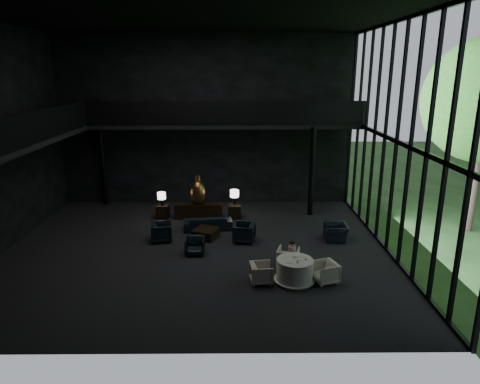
{
  "coord_description": "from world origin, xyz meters",
  "views": [
    {
      "loc": [
        1.44,
        -14.52,
        6.33
      ],
      "look_at": [
        1.57,
        0.5,
        2.06
      ],
      "focal_mm": 32.0,
      "sensor_mm": 36.0,
      "label": 1
    }
  ],
  "objects_px": {
    "table_lamp_left": "(162,196)",
    "lounge_armchair_west": "(161,231)",
    "bronze_urn": "(198,192)",
    "child": "(292,249)",
    "dining_chair_north": "(288,257)",
    "side_table_left": "(163,211)",
    "lounge_armchair_east": "(244,232)",
    "sofa": "(208,221)",
    "lounge_armchair_south": "(195,246)",
    "coffee_table": "(206,233)",
    "dining_table": "(295,272)",
    "dining_chair_east": "(325,272)",
    "side_table_right": "(235,211)",
    "console": "(199,211)",
    "window_armchair": "(336,230)",
    "table_lamp_right": "(234,194)",
    "dining_chair_west": "(261,273)"
  },
  "relations": [
    {
      "from": "sofa",
      "to": "lounge_armchair_south",
      "type": "relative_size",
      "value": 3.1
    },
    {
      "from": "window_armchair",
      "to": "dining_table",
      "type": "height_order",
      "value": "dining_table"
    },
    {
      "from": "child",
      "to": "table_lamp_left",
      "type": "bearing_deg",
      "value": -44.91
    },
    {
      "from": "sofa",
      "to": "lounge_armchair_west",
      "type": "height_order",
      "value": "lounge_armchair_west"
    },
    {
      "from": "table_lamp_left",
      "to": "lounge_armchair_west",
      "type": "distance_m",
      "value": 2.7
    },
    {
      "from": "lounge_armchair_east",
      "to": "window_armchair",
      "type": "bearing_deg",
      "value": 104.32
    },
    {
      "from": "lounge_armchair_west",
      "to": "lounge_armchair_south",
      "type": "distance_m",
      "value": 1.87
    },
    {
      "from": "lounge_armchair_east",
      "to": "dining_chair_east",
      "type": "bearing_deg",
      "value": 48.12
    },
    {
      "from": "side_table_left",
      "to": "coffee_table",
      "type": "distance_m",
      "value": 3.19
    },
    {
      "from": "dining_table",
      "to": "dining_chair_north",
      "type": "relative_size",
      "value": 1.98
    },
    {
      "from": "bronze_urn",
      "to": "lounge_armchair_south",
      "type": "xyz_separation_m",
      "value": [
        0.2,
        -3.86,
        -0.91
      ]
    },
    {
      "from": "lounge_armchair_east",
      "to": "dining_chair_north",
      "type": "height_order",
      "value": "lounge_armchair_east"
    },
    {
      "from": "lounge_armchair_west",
      "to": "window_armchair",
      "type": "relative_size",
      "value": 0.93
    },
    {
      "from": "table_lamp_right",
      "to": "sofa",
      "type": "distance_m",
      "value": 2.01
    },
    {
      "from": "side_table_right",
      "to": "side_table_left",
      "type": "bearing_deg",
      "value": 178.96
    },
    {
      "from": "lounge_armchair_west",
      "to": "dining_chair_north",
      "type": "distance_m",
      "value": 5.14
    },
    {
      "from": "window_armchair",
      "to": "dining_chair_north",
      "type": "xyz_separation_m",
      "value": [
        -2.13,
        -2.36,
        -0.05
      ]
    },
    {
      "from": "table_lamp_left",
      "to": "table_lamp_right",
      "type": "height_order",
      "value": "table_lamp_right"
    },
    {
      "from": "dining_chair_north",
      "to": "dining_chair_east",
      "type": "bearing_deg",
      "value": 149.43
    },
    {
      "from": "side_table_left",
      "to": "lounge_armchair_east",
      "type": "relative_size",
      "value": 0.72
    },
    {
      "from": "dining_table",
      "to": "console",
      "type": "bearing_deg",
      "value": 119.98
    },
    {
      "from": "coffee_table",
      "to": "dining_table",
      "type": "relative_size",
      "value": 0.67
    },
    {
      "from": "console",
      "to": "dining_chair_east",
      "type": "distance_m",
      "value": 7.49
    },
    {
      "from": "lounge_armchair_east",
      "to": "coffee_table",
      "type": "bearing_deg",
      "value": -93.07
    },
    {
      "from": "console",
      "to": "lounge_armchair_south",
      "type": "relative_size",
      "value": 3.41
    },
    {
      "from": "bronze_urn",
      "to": "child",
      "type": "xyz_separation_m",
      "value": [
        3.51,
        -5.12,
        -0.5
      ]
    },
    {
      "from": "table_lamp_right",
      "to": "child",
      "type": "height_order",
      "value": "table_lamp_right"
    },
    {
      "from": "lounge_armchair_east",
      "to": "dining_chair_east",
      "type": "relative_size",
      "value": 1.25
    },
    {
      "from": "side_table_left",
      "to": "side_table_right",
      "type": "height_order",
      "value": "side_table_right"
    },
    {
      "from": "lounge_armchair_south",
      "to": "dining_chair_north",
      "type": "bearing_deg",
      "value": -18.54
    },
    {
      "from": "bronze_urn",
      "to": "lounge_armchair_west",
      "type": "distance_m",
      "value": 3.0
    },
    {
      "from": "side_table_right",
      "to": "console",
      "type": "bearing_deg",
      "value": 179.1
    },
    {
      "from": "side_table_left",
      "to": "dining_chair_east",
      "type": "bearing_deg",
      "value": -45.25
    },
    {
      "from": "dining_table",
      "to": "dining_chair_west",
      "type": "relative_size",
      "value": 2.09
    },
    {
      "from": "child",
      "to": "dining_chair_north",
      "type": "bearing_deg",
      "value": -64.2
    },
    {
      "from": "side_table_left",
      "to": "side_table_right",
      "type": "bearing_deg",
      "value": -1.04
    },
    {
      "from": "window_armchair",
      "to": "dining_chair_north",
      "type": "relative_size",
      "value": 1.32
    },
    {
      "from": "lounge_armchair_south",
      "to": "side_table_left",
      "type": "bearing_deg",
      "value": 114.15
    },
    {
      "from": "lounge_armchair_west",
      "to": "side_table_left",
      "type": "bearing_deg",
      "value": -2.03
    },
    {
      "from": "table_lamp_right",
      "to": "console",
      "type": "bearing_deg",
      "value": -176.55
    },
    {
      "from": "side_table_right",
      "to": "table_lamp_left",
      "type": "bearing_deg",
      "value": -179.32
    },
    {
      "from": "bronze_urn",
      "to": "lounge_armchair_east",
      "type": "xyz_separation_m",
      "value": [
        1.98,
        -2.74,
        -0.81
      ]
    },
    {
      "from": "side_table_left",
      "to": "dining_table",
      "type": "xyz_separation_m",
      "value": [
        5.08,
        -6.07,
        0.03
      ]
    },
    {
      "from": "console",
      "to": "side_table_right",
      "type": "height_order",
      "value": "console"
    },
    {
      "from": "lounge_armchair_west",
      "to": "child",
      "type": "relative_size",
      "value": 1.45
    },
    {
      "from": "lounge_armchair_south",
      "to": "window_armchair",
      "type": "bearing_deg",
      "value": 13.36
    },
    {
      "from": "bronze_urn",
      "to": "side_table_right",
      "type": "relative_size",
      "value": 2.11
    },
    {
      "from": "window_armchair",
      "to": "child",
      "type": "xyz_separation_m",
      "value": [
        -2.03,
        -2.57,
        0.35
      ]
    },
    {
      "from": "lounge_armchair_east",
      "to": "dining_chair_east",
      "type": "distance_m",
      "value": 4.08
    },
    {
      "from": "bronze_urn",
      "to": "lounge_armchair_south",
      "type": "relative_size",
      "value": 2.1
    }
  ]
}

